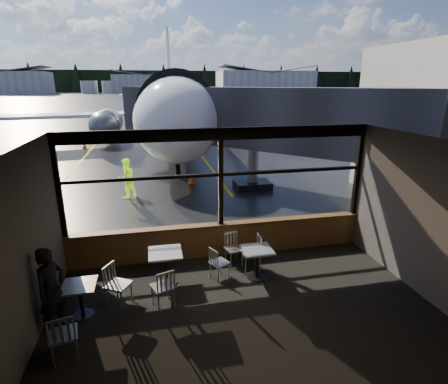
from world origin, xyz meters
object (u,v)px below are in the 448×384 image
object	(u,v)px
cafe_table_left	(81,300)
cone_wing	(84,146)
cafe_table_mid	(166,268)
chair_mid_w	(118,285)
cafe_table_near	(257,264)
chair_near_e	(251,253)
chair_near_n	(234,249)
passenger	(52,291)
cone_nose	(191,178)
chair_mid_s	(163,287)
chair_left_s	(63,335)
jet_bridge	(278,133)
chair_near_w	(220,263)
ground_crew	(126,178)
airliner	(171,71)

from	to	relation	value
cafe_table_left	cone_wing	distance (m)	20.62
cafe_table_mid	chair_mid_w	bearing A→B (deg)	-148.82
cafe_table_near	chair_mid_w	bearing A→B (deg)	-172.07
cafe_table_mid	chair_near_e	xyz separation A→B (m)	(2.14, 0.23, 0.05)
chair_near_n	passenger	size ratio (longest dim) A/B	0.49
cafe_table_left	cone_nose	xyz separation A→B (m)	(3.36, 9.48, -0.11)
chair_mid_s	chair_left_s	distance (m)	2.08
chair_near_e	chair_left_s	bearing A→B (deg)	121.71
chair_mid_s	jet_bridge	bearing A→B (deg)	35.05
cafe_table_mid	chair_near_w	world-z (taller)	same
chair_near_n	chair_mid_s	world-z (taller)	chair_mid_s
jet_bridge	chair_left_s	size ratio (longest dim) A/B	12.28
jet_bridge	ground_crew	distance (m)	6.64
ground_crew	airliner	bearing A→B (deg)	-138.07
cafe_table_near	chair_near_e	world-z (taller)	chair_near_e
chair_near_e	cone_wing	xyz separation A→B (m)	(-7.08, 19.30, -0.25)
cafe_table_near	cafe_table_mid	xyz separation A→B (m)	(-2.18, 0.17, 0.03)
chair_near_w	ground_crew	bearing A→B (deg)	173.57
chair_near_w	chair_near_n	bearing A→B (deg)	114.84
airliner	cone_nose	bearing A→B (deg)	-87.56
chair_near_w	chair_near_n	distance (m)	0.80
airliner	chair_near_e	xyz separation A→B (m)	(0.43, -21.96, -5.01)
passenger	chair_mid_w	bearing A→B (deg)	-31.25
chair_near_e	ground_crew	bearing A→B (deg)	28.56
chair_near_n	cone_wing	distance (m)	20.08
ground_crew	cone_nose	distance (m)	3.34
airliner	cone_wing	world-z (taller)	airliner
cafe_table_left	passenger	distance (m)	0.74
passenger	cone_nose	world-z (taller)	passenger
cafe_table_left	cone_nose	size ratio (longest dim) A/B	1.47
cone_nose	chair_near_w	bearing A→B (deg)	-92.23
chair_left_s	cone_nose	xyz separation A→B (m)	(3.43, 10.66, -0.23)
jet_bridge	chair_left_s	distance (m)	11.36
chair_near_n	airliner	bearing A→B (deg)	-103.31
chair_mid_w	cone_wing	world-z (taller)	chair_mid_w
cafe_table_near	chair_mid_s	world-z (taller)	chair_mid_s
jet_bridge	chair_near_n	distance (m)	7.29
chair_mid_w	chair_near_n	bearing A→B (deg)	143.67
chair_near_w	cone_wing	bearing A→B (deg)	171.50
cafe_table_near	cone_wing	xyz separation A→B (m)	(-7.12, 19.70, -0.16)
jet_bridge	chair_mid_w	distance (m)	9.80
airliner	chair_mid_w	world-z (taller)	airliner
chair_near_w	chair_mid_w	distance (m)	2.38
cafe_table_near	chair_mid_w	world-z (taller)	chair_mid_w
jet_bridge	chair_near_w	world-z (taller)	jet_bridge
chair_near_w	chair_mid_s	world-z (taller)	chair_mid_s
cafe_table_near	chair_near_n	world-z (taller)	chair_near_n
cafe_table_near	cafe_table_left	bearing A→B (deg)	-170.38
chair_mid_w	cone_wing	xyz separation A→B (m)	(-3.92, 20.15, -0.25)
ground_crew	cafe_table_mid	bearing A→B (deg)	63.04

